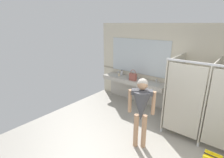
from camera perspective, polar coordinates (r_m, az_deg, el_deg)
wall_back at (r=5.50m, az=27.99°, el=1.48°), size 7.39×0.12×2.74m
wall_back_tile_band at (r=5.53m, az=27.37°, el=-1.85°), size 7.39×0.01×0.06m
vanity_counter at (r=6.18m, az=7.45°, el=-1.93°), size 2.33×0.55×1.00m
mirror_panel at (r=6.08m, az=8.81°, el=7.33°), size 2.23×0.02×1.19m
bathroom_stalls at (r=4.66m, az=29.45°, el=-5.92°), size 1.86×1.37×1.97m
person_standing at (r=3.80m, az=9.67°, el=-8.63°), size 0.54×0.54×1.65m
handbag at (r=5.85m, az=6.95°, el=0.79°), size 0.25×0.10×0.38m
soap_dispenser at (r=6.46m, az=3.28°, el=2.09°), size 0.07×0.07×0.19m
paper_cup at (r=6.30m, az=2.30°, el=1.37°), size 0.07×0.07×0.10m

